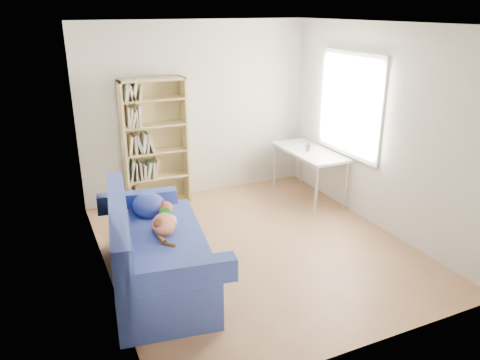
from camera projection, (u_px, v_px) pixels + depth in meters
name	position (u px, v px, depth m)	size (l,w,h in m)	color
ground	(256.00, 246.00, 5.73)	(4.00, 4.00, 0.00)	#906241
room_shell	(264.00, 114.00, 5.23)	(3.54, 4.04, 2.62)	silver
sofa	(154.00, 251.00, 4.88)	(1.21, 2.09, 0.96)	navy
bookshelf	(156.00, 148.00, 6.73)	(0.92, 0.29, 1.84)	tan
desk	(309.00, 155.00, 6.99)	(0.60, 1.30, 0.75)	silver
pen_cup	(308.00, 148.00, 6.91)	(0.08, 0.08, 0.15)	white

